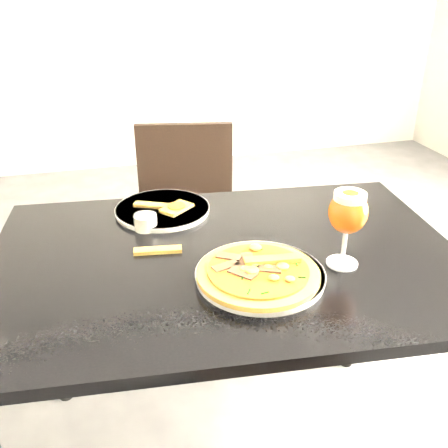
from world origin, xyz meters
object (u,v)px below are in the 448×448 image
object	(u,v)px
pizza	(259,272)
beer_glass	(348,213)
chair_far	(187,227)
dining_table	(227,284)

from	to	relation	value
pizza	beer_glass	size ratio (longest dim) A/B	1.46
chair_far	pizza	distance (m)	0.89
dining_table	pizza	size ratio (longest dim) A/B	4.45
dining_table	pizza	distance (m)	0.18
chair_far	beer_glass	distance (m)	0.95
beer_glass	dining_table	bearing A→B (deg)	155.73
chair_far	beer_glass	xyz separation A→B (m)	(0.24, -0.82, 0.41)
pizza	beer_glass	world-z (taller)	beer_glass
chair_far	beer_glass	size ratio (longest dim) A/B	4.43
chair_far	pizza	world-z (taller)	chair_far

